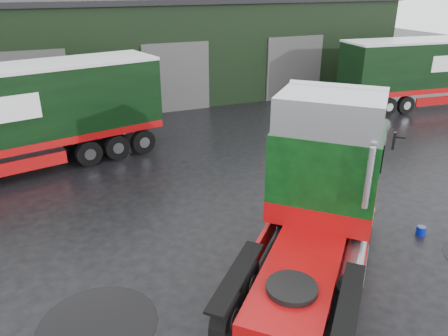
{
  "coord_description": "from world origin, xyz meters",
  "views": [
    {
      "loc": [
        -5.33,
        -10.79,
        7.29
      ],
      "look_at": [
        -0.34,
        1.14,
        1.7
      ],
      "focal_mm": 35.0,
      "sensor_mm": 36.0,
      "label": 1
    }
  ],
  "objects_px": {
    "hero_tractor": "(312,203)",
    "tree_back_a": "(22,14)",
    "warehouse": "(150,45)",
    "tree_back_b": "(207,20)",
    "wash_bucket": "(421,231)",
    "lorry_right": "(435,73)"
  },
  "relations": [
    {
      "from": "warehouse",
      "to": "tree_back_b",
      "type": "xyz_separation_m",
      "value": [
        8.0,
        10.0,
        0.59
      ]
    },
    {
      "from": "hero_tractor",
      "to": "tree_back_b",
      "type": "height_order",
      "value": "tree_back_b"
    },
    {
      "from": "warehouse",
      "to": "tree_back_a",
      "type": "distance_m",
      "value": 12.9
    },
    {
      "from": "hero_tractor",
      "to": "wash_bucket",
      "type": "distance_m",
      "value": 5.11
    },
    {
      "from": "warehouse",
      "to": "wash_bucket",
      "type": "height_order",
      "value": "warehouse"
    },
    {
      "from": "lorry_right",
      "to": "tree_back_a",
      "type": "distance_m",
      "value": 31.26
    },
    {
      "from": "warehouse",
      "to": "wash_bucket",
      "type": "relative_size",
      "value": 112.43
    },
    {
      "from": "hero_tractor",
      "to": "wash_bucket",
      "type": "relative_size",
      "value": 25.98
    },
    {
      "from": "hero_tractor",
      "to": "lorry_right",
      "type": "height_order",
      "value": "hero_tractor"
    },
    {
      "from": "lorry_right",
      "to": "tree_back_a",
      "type": "xyz_separation_m",
      "value": [
        -23.0,
        21.0,
        2.69
      ]
    },
    {
      "from": "tree_back_a",
      "to": "tree_back_b",
      "type": "height_order",
      "value": "tree_back_a"
    },
    {
      "from": "warehouse",
      "to": "lorry_right",
      "type": "height_order",
      "value": "warehouse"
    },
    {
      "from": "lorry_right",
      "to": "wash_bucket",
      "type": "bearing_deg",
      "value": -41.17
    },
    {
      "from": "tree_back_a",
      "to": "wash_bucket",
      "type": "bearing_deg",
      "value": -71.55
    },
    {
      "from": "hero_tractor",
      "to": "tree_back_a",
      "type": "height_order",
      "value": "tree_back_a"
    },
    {
      "from": "hero_tractor",
      "to": "tree_back_b",
      "type": "xyz_separation_m",
      "value": [
        9.76,
        33.0,
        1.42
      ]
    },
    {
      "from": "wash_bucket",
      "to": "tree_back_b",
      "type": "height_order",
      "value": "tree_back_b"
    },
    {
      "from": "lorry_right",
      "to": "wash_bucket",
      "type": "xyz_separation_m",
      "value": [
        -12.19,
        -11.41,
        -1.93
      ]
    },
    {
      "from": "lorry_right",
      "to": "tree_back_a",
      "type": "height_order",
      "value": "tree_back_a"
    },
    {
      "from": "warehouse",
      "to": "tree_back_a",
      "type": "height_order",
      "value": "tree_back_a"
    },
    {
      "from": "wash_bucket",
      "to": "tree_back_a",
      "type": "xyz_separation_m",
      "value": [
        -10.81,
        32.41,
        4.61
      ]
    },
    {
      "from": "hero_tractor",
      "to": "tree_back_a",
      "type": "xyz_separation_m",
      "value": [
        -6.24,
        33.0,
        2.42
      ]
    }
  ]
}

